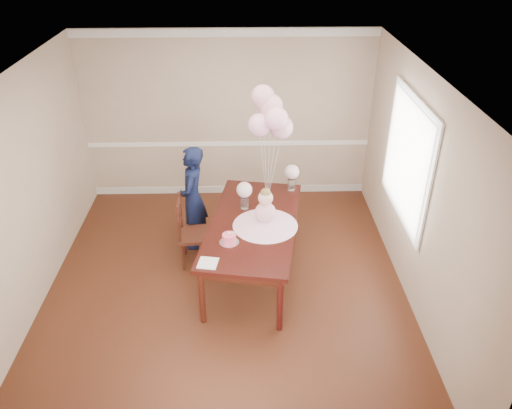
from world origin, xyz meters
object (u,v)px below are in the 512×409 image
object	(u,v)px
dining_table_top	(253,224)
woman	(193,198)
birthday_cake	(229,238)
dining_chair_seat	(196,235)

from	to	relation	value
dining_table_top	woman	world-z (taller)	woman
woman	birthday_cake	bearing A→B (deg)	30.57
dining_chair_seat	birthday_cake	bearing A→B (deg)	-58.65
dining_table_top	woman	bearing A→B (deg)	148.92
dining_table_top	birthday_cake	size ratio (longest dim) A/B	13.33
birthday_cake	dining_chair_seat	distance (m)	0.94
dining_chair_seat	woman	xyz separation A→B (m)	(-0.06, 0.43, 0.31)
birthday_cake	woman	bearing A→B (deg)	114.81
dining_table_top	woman	size ratio (longest dim) A/B	1.41
birthday_cake	woman	world-z (taller)	woman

